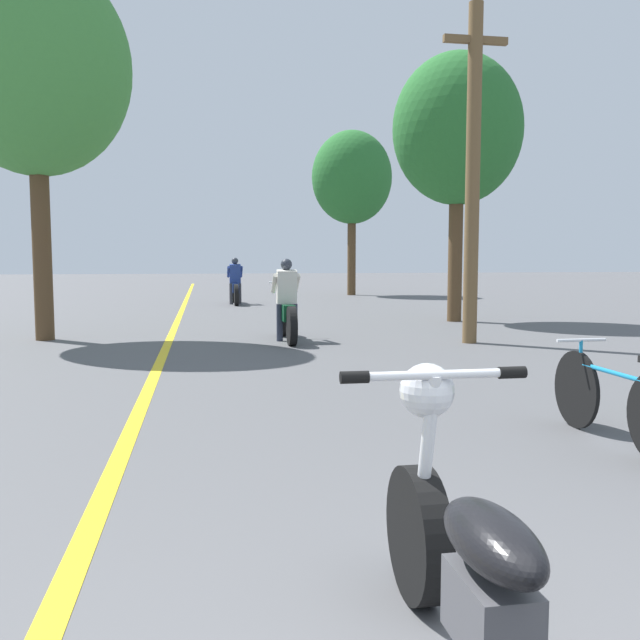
{
  "coord_description": "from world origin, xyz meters",
  "views": [
    {
      "loc": [
        -1.07,
        -1.17,
        1.46
      ],
      "look_at": [
        -0.06,
        4.75,
        0.9
      ],
      "focal_mm": 38.0,
      "sensor_mm": 36.0,
      "label": 1
    }
  ],
  "objects_px": {
    "motorcycle_foreground": "(482,579)",
    "motorcycle_rider_far": "(235,287)",
    "roadside_tree_left": "(35,68)",
    "motorcycle_rider_lead": "(287,310)",
    "bicycle_parked": "(614,399)",
    "utility_pole": "(473,171)",
    "roadside_tree_right_near": "(458,131)",
    "roadside_tree_right_far": "(352,178)"
  },
  "relations": [
    {
      "from": "motorcycle_foreground",
      "to": "motorcycle_rider_far",
      "type": "height_order",
      "value": "motorcycle_rider_far"
    },
    {
      "from": "roadside_tree_left",
      "to": "motorcycle_rider_lead",
      "type": "height_order",
      "value": "roadside_tree_left"
    },
    {
      "from": "roadside_tree_left",
      "to": "bicycle_parked",
      "type": "relative_size",
      "value": 3.81
    },
    {
      "from": "utility_pole",
      "to": "roadside_tree_right_near",
      "type": "height_order",
      "value": "roadside_tree_right_near"
    },
    {
      "from": "roadside_tree_right_near",
      "to": "bicycle_parked",
      "type": "relative_size",
      "value": 3.47
    },
    {
      "from": "roadside_tree_right_far",
      "to": "motorcycle_rider_far",
      "type": "distance_m",
      "value": 7.53
    },
    {
      "from": "roadside_tree_right_near",
      "to": "bicycle_parked",
      "type": "distance_m",
      "value": 10.97
    },
    {
      "from": "roadside_tree_left",
      "to": "utility_pole",
      "type": "bearing_deg",
      "value": -12.78
    },
    {
      "from": "utility_pole",
      "to": "motorcycle_rider_lead",
      "type": "height_order",
      "value": "utility_pole"
    },
    {
      "from": "motorcycle_rider_lead",
      "to": "utility_pole",
      "type": "bearing_deg",
      "value": -15.17
    },
    {
      "from": "roadside_tree_right_near",
      "to": "motorcycle_foreground",
      "type": "xyz_separation_m",
      "value": [
        -4.74,
        -12.67,
        -3.86
      ]
    },
    {
      "from": "roadside_tree_right_near",
      "to": "utility_pole",
      "type": "bearing_deg",
      "value": -107.14
    },
    {
      "from": "bicycle_parked",
      "to": "roadside_tree_left",
      "type": "bearing_deg",
      "value": 127.14
    },
    {
      "from": "utility_pole",
      "to": "motorcycle_rider_far",
      "type": "bearing_deg",
      "value": 108.85
    },
    {
      "from": "roadside_tree_right_far",
      "to": "bicycle_parked",
      "type": "relative_size",
      "value": 3.64
    },
    {
      "from": "roadside_tree_right_near",
      "to": "roadside_tree_right_far",
      "type": "xyz_separation_m",
      "value": [
        -0.01,
        10.95,
        0.19
      ]
    },
    {
      "from": "motorcycle_rider_lead",
      "to": "motorcycle_rider_far",
      "type": "distance_m",
      "value": 9.48
    },
    {
      "from": "utility_pole",
      "to": "roadside_tree_right_far",
      "type": "relative_size",
      "value": 0.9
    },
    {
      "from": "roadside_tree_right_far",
      "to": "utility_pole",
      "type": "bearing_deg",
      "value": -94.48
    },
    {
      "from": "roadside_tree_right_far",
      "to": "motorcycle_rider_far",
      "type": "relative_size",
      "value": 3.02
    },
    {
      "from": "motorcycle_rider_lead",
      "to": "bicycle_parked",
      "type": "distance_m",
      "value": 7.21
    },
    {
      "from": "roadside_tree_right_far",
      "to": "roadside_tree_right_near",
      "type": "bearing_deg",
      "value": -89.95
    },
    {
      "from": "roadside_tree_left",
      "to": "motorcycle_rider_lead",
      "type": "distance_m",
      "value": 5.96
    },
    {
      "from": "motorcycle_rider_lead",
      "to": "motorcycle_rider_far",
      "type": "xyz_separation_m",
      "value": [
        -0.47,
        9.47,
        0.0
      ]
    },
    {
      "from": "motorcycle_rider_lead",
      "to": "motorcycle_rider_far",
      "type": "bearing_deg",
      "value": 92.85
    },
    {
      "from": "roadside_tree_right_far",
      "to": "bicycle_parked",
      "type": "distance_m",
      "value": 21.44
    },
    {
      "from": "utility_pole",
      "to": "motorcycle_rider_lead",
      "type": "bearing_deg",
      "value": 164.83
    },
    {
      "from": "motorcycle_rider_lead",
      "to": "roadside_tree_right_far",
      "type": "bearing_deg",
      "value": 73.19
    },
    {
      "from": "roadside_tree_left",
      "to": "motorcycle_rider_far",
      "type": "height_order",
      "value": "roadside_tree_left"
    },
    {
      "from": "motorcycle_rider_far",
      "to": "bicycle_parked",
      "type": "height_order",
      "value": "motorcycle_rider_far"
    },
    {
      "from": "roadside_tree_right_near",
      "to": "motorcycle_rider_far",
      "type": "xyz_separation_m",
      "value": [
        -4.68,
        6.53,
        -3.73
      ]
    },
    {
      "from": "utility_pole",
      "to": "roadside_tree_right_far",
      "type": "bearing_deg",
      "value": 85.52
    },
    {
      "from": "motorcycle_foreground",
      "to": "roadside_tree_right_near",
      "type": "bearing_deg",
      "value": 69.49
    },
    {
      "from": "roadside_tree_left",
      "to": "motorcycle_foreground",
      "type": "height_order",
      "value": "roadside_tree_left"
    },
    {
      "from": "motorcycle_foreground",
      "to": "bicycle_parked",
      "type": "height_order",
      "value": "motorcycle_foreground"
    },
    {
      "from": "roadside_tree_right_near",
      "to": "roadside_tree_right_far",
      "type": "distance_m",
      "value": 10.95
    },
    {
      "from": "roadside_tree_left",
      "to": "motorcycle_foreground",
      "type": "relative_size",
      "value": 3.2
    },
    {
      "from": "motorcycle_rider_far",
      "to": "bicycle_parked",
      "type": "distance_m",
      "value": 16.62
    },
    {
      "from": "roadside_tree_left",
      "to": "bicycle_parked",
      "type": "distance_m",
      "value": 10.72
    },
    {
      "from": "roadside_tree_right_far",
      "to": "motorcycle_rider_far",
      "type": "bearing_deg",
      "value": -136.55
    },
    {
      "from": "roadside_tree_right_far",
      "to": "motorcycle_rider_lead",
      "type": "height_order",
      "value": "roadside_tree_right_far"
    },
    {
      "from": "roadside_tree_right_near",
      "to": "roadside_tree_left",
      "type": "relative_size",
      "value": 0.91
    }
  ]
}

